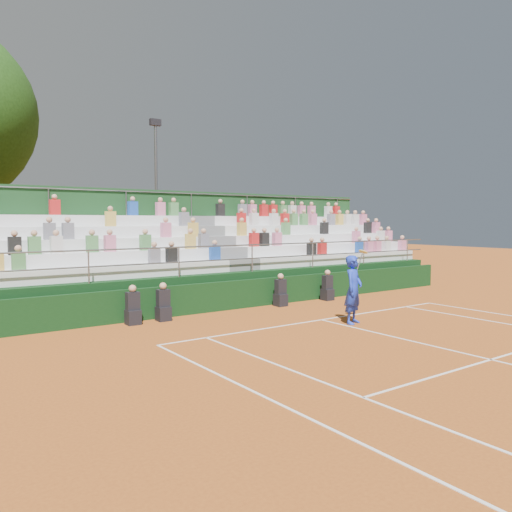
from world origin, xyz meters
TOP-DOWN VIEW (x-y plane):
  - ground at (0.00, 0.00)m, footprint 90.00×90.00m
  - courtside_wall at (0.00, 3.20)m, footprint 20.00×0.15m
  - line_officials at (-1.41, 2.75)m, footprint 8.31×0.40m
  - grandstand at (0.03, 6.44)m, footprint 20.00×5.20m
  - tennis_player at (0.41, -0.95)m, footprint 0.97×0.74m
  - floodlight_mast at (0.77, 13.87)m, footprint 0.60×0.25m

SIDE VIEW (x-z plane):
  - ground at x=0.00m, z-range 0.00..0.00m
  - line_officials at x=-1.41m, z-range -0.12..1.07m
  - courtside_wall at x=0.00m, z-range 0.00..1.00m
  - tennis_player at x=0.41m, z-range -0.08..2.14m
  - grandstand at x=0.03m, z-range -1.12..3.28m
  - floodlight_mast at x=0.77m, z-range 0.68..9.21m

